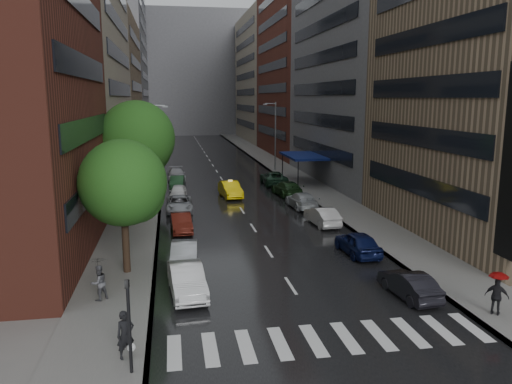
% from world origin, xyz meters
% --- Properties ---
extents(ground, '(220.00, 220.00, 0.00)m').
position_xyz_m(ground, '(0.00, 0.00, 0.00)').
color(ground, gray).
rests_on(ground, ground).
extents(road, '(14.00, 140.00, 0.01)m').
position_xyz_m(road, '(0.00, 50.00, 0.01)').
color(road, black).
rests_on(road, ground).
extents(sidewalk_left, '(4.00, 140.00, 0.15)m').
position_xyz_m(sidewalk_left, '(-9.00, 50.00, 0.07)').
color(sidewalk_left, gray).
rests_on(sidewalk_left, ground).
extents(sidewalk_right, '(4.00, 140.00, 0.15)m').
position_xyz_m(sidewalk_right, '(9.00, 50.00, 0.07)').
color(sidewalk_right, gray).
rests_on(sidewalk_right, ground).
extents(crosswalk, '(13.15, 2.80, 0.01)m').
position_xyz_m(crosswalk, '(0.20, -2.00, 0.01)').
color(crosswalk, silver).
rests_on(crosswalk, ground).
extents(buildings_left, '(8.00, 108.00, 38.00)m').
position_xyz_m(buildings_left, '(-15.00, 58.79, 15.99)').
color(buildings_left, maroon).
rests_on(buildings_left, ground).
extents(buildings_right, '(8.05, 109.10, 36.00)m').
position_xyz_m(buildings_right, '(15.00, 56.70, 15.03)').
color(buildings_right, '#937A5B').
rests_on(buildings_right, ground).
extents(building_far, '(40.00, 14.00, 32.00)m').
position_xyz_m(building_far, '(0.00, 118.00, 16.00)').
color(building_far, slate).
rests_on(building_far, ground).
extents(tree_near, '(4.74, 4.74, 7.56)m').
position_xyz_m(tree_near, '(-8.60, 7.28, 5.17)').
color(tree_near, '#382619').
rests_on(tree_near, ground).
extents(tree_mid, '(5.98, 5.98, 9.53)m').
position_xyz_m(tree_mid, '(-8.60, 20.49, 6.53)').
color(tree_mid, '#382619').
rests_on(tree_mid, ground).
extents(tree_far, '(4.82, 4.82, 7.68)m').
position_xyz_m(tree_far, '(-8.60, 29.99, 5.25)').
color(tree_far, '#382619').
rests_on(tree_far, ground).
extents(taxi, '(2.12, 4.92, 1.57)m').
position_xyz_m(taxi, '(-0.30, 28.09, 0.79)').
color(taxi, yellow).
rests_on(taxi, ground).
extents(parked_cars_left, '(2.32, 40.56, 1.52)m').
position_xyz_m(parked_cars_left, '(-5.40, 22.39, 0.70)').
color(parked_cars_left, silver).
rests_on(parked_cars_left, ground).
extents(parked_cars_right, '(2.59, 37.74, 1.52)m').
position_xyz_m(parked_cars_right, '(5.40, 21.93, 0.73)').
color(parked_cars_right, black).
rests_on(parked_cars_right, ground).
extents(ped_bag_walker, '(0.80, 0.68, 1.85)m').
position_xyz_m(ped_bag_walker, '(-7.85, -2.41, 1.05)').
color(ped_bag_walker, black).
rests_on(ped_bag_walker, sidewalk_left).
extents(ped_black_umbrella, '(1.06, 1.04, 2.09)m').
position_xyz_m(ped_black_umbrella, '(-9.58, 3.42, 1.38)').
color(ped_black_umbrella, '#505156').
rests_on(ped_black_umbrella, sidewalk_left).
extents(ped_red_umbrella, '(1.03, 0.97, 2.01)m').
position_xyz_m(ped_red_umbrella, '(8.14, -1.29, 1.33)').
color(ped_red_umbrella, black).
rests_on(ped_red_umbrella, sidewalk_right).
extents(traffic_light, '(0.18, 0.15, 3.45)m').
position_xyz_m(traffic_light, '(-7.60, -3.46, 2.23)').
color(traffic_light, black).
rests_on(traffic_light, sidewalk_left).
extents(street_lamp_left, '(1.74, 0.22, 9.00)m').
position_xyz_m(street_lamp_left, '(-7.72, 30.00, 4.89)').
color(street_lamp_left, gray).
rests_on(street_lamp_left, sidewalk_left).
extents(street_lamp_right, '(1.74, 0.22, 9.00)m').
position_xyz_m(street_lamp_right, '(7.72, 45.00, 4.89)').
color(street_lamp_right, gray).
rests_on(street_lamp_right, sidewalk_right).
extents(awning, '(4.00, 8.00, 3.12)m').
position_xyz_m(awning, '(8.98, 35.00, 3.13)').
color(awning, navy).
rests_on(awning, sidewalk_right).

